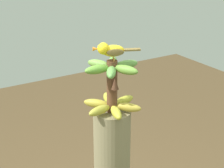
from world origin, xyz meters
name	(u,v)px	position (x,y,z in m)	size (l,w,h in m)	color
banana_bunch	(112,86)	(0.00, 0.00, 1.50)	(0.30, 0.29, 0.26)	brown
perched_bird	(111,50)	(0.01, 0.00, 1.68)	(0.22, 0.11, 0.09)	#C68933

